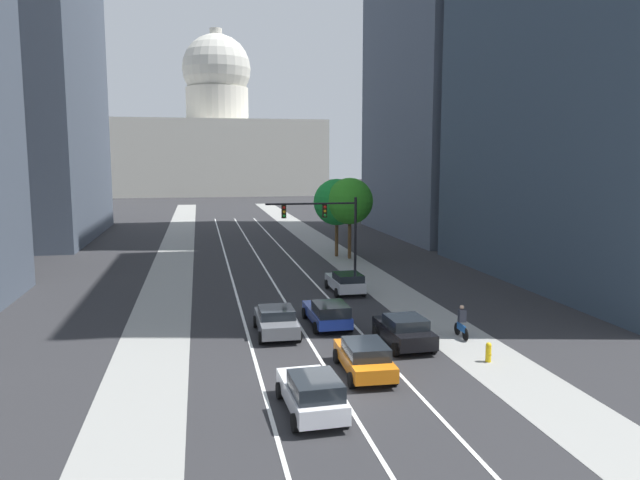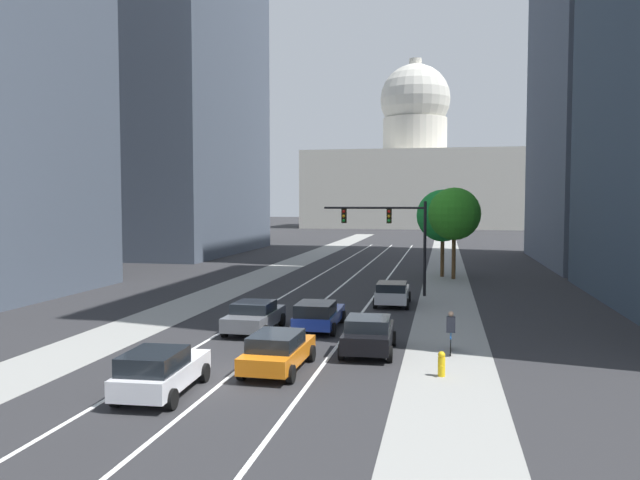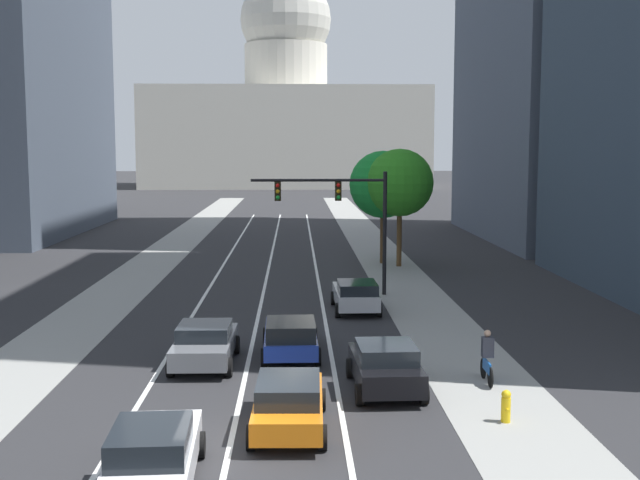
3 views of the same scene
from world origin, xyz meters
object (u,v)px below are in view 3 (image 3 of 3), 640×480
car_black (385,366)px  street_tree_far_right (400,183)px  cyclist (487,357)px  car_white (154,453)px  car_gray (205,343)px  capitol_building (286,116)px  fire_hydrant (506,406)px  car_silver (356,295)px  car_blue (291,336)px  car_orange (289,402)px  street_tree_mid_right (383,185)px  traffic_signal_mast (342,207)px

car_black → street_tree_far_right: 26.68m
street_tree_far_right → cyclist: bearing=-91.1°
car_white → street_tree_far_right: bearing=-18.9°
car_gray → cyclist: cyclist is taller
car_white → car_gray: (-0.01, 10.12, -0.05)m
capitol_building → fire_hydrant: 136.35m
car_white → car_gray: bearing=-2.6°
car_silver → car_blue: car_silver is taller
car_orange → street_tree_mid_right: 31.63m
car_orange → street_tree_far_right: bearing=-11.4°
car_white → street_tree_mid_right: (8.75, 34.35, 4.28)m
car_white → car_gray: car_white is taller
car_gray → fire_hydrant: bearing=-124.4°
car_gray → traffic_signal_mast: traffic_signal_mast is taller
fire_hydrant → cyclist: (0.35, 3.66, 0.39)m
car_blue → street_tree_far_right: (6.72, 21.89, 4.50)m
cyclist → capitol_building: bearing=4.2°
car_silver → car_white: (-5.87, -18.98, 0.02)m
car_silver → traffic_signal_mast: size_ratio=0.63×
car_orange → car_gray: bearing=25.5°
car_black → car_blue: car_black is taller
car_blue → cyclist: 7.14m
street_tree_mid_right → car_white: bearing=-104.3°
fire_hydrant → street_tree_mid_right: size_ratio=0.13×
car_orange → street_tree_mid_right: street_tree_mid_right is taller
car_blue → traffic_signal_mast: traffic_signal_mast is taller
car_black → fire_hydrant: size_ratio=4.63×
capitol_building → street_tree_mid_right: size_ratio=7.24×
traffic_signal_mast → street_tree_mid_right: (3.27, 11.17, 0.58)m
traffic_signal_mast → street_tree_far_right: bearing=66.9°
car_gray → street_tree_far_right: (9.66, 22.84, 4.50)m
car_blue → street_tree_mid_right: street_tree_mid_right is taller
car_black → cyclist: bearing=-80.0°
fire_hydrant → street_tree_far_right: 29.41m
car_silver → car_gray: 10.63m
car_blue → car_orange: bearing=179.1°
car_orange → street_tree_far_right: street_tree_far_right is taller
car_black → cyclist: (3.31, 0.69, 0.06)m
street_tree_mid_right → car_orange: bearing=-100.7°
car_silver → car_blue: bearing=158.6°
street_tree_mid_right → capitol_building: bearing=94.0°
car_silver → fire_hydrant: size_ratio=4.75×
fire_hydrant → street_tree_mid_right: (-0.08, 30.38, 4.62)m
car_gray → street_tree_mid_right: (8.76, 24.23, 4.33)m
car_silver → street_tree_far_right: (3.78, 13.99, 4.48)m
cyclist → street_tree_mid_right: 27.06m
fire_hydrant → street_tree_mid_right: street_tree_mid_right is taller
car_white → car_black: bearing=-42.8°
car_silver → car_black: bearing=179.0°
car_gray → street_tree_mid_right: 26.12m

